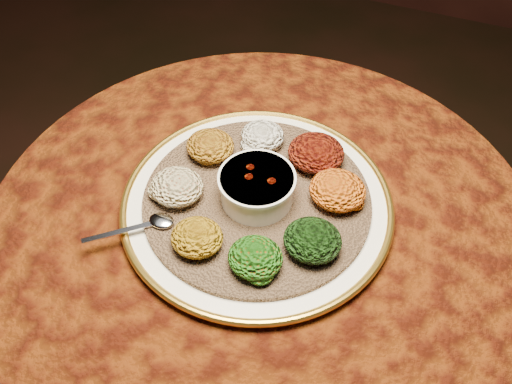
% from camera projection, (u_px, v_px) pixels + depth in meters
% --- Properties ---
extents(table, '(0.96, 0.96, 0.73)m').
position_uv_depth(table, '(261.00, 277.00, 1.11)').
color(table, black).
rests_on(table, ground).
extents(platter, '(0.48, 0.48, 0.02)m').
position_uv_depth(platter, '(257.00, 204.00, 0.98)').
color(platter, white).
rests_on(platter, table).
extents(injera, '(0.43, 0.43, 0.01)m').
position_uv_depth(injera, '(257.00, 200.00, 0.97)').
color(injera, '#8B6545').
rests_on(injera, platter).
extents(stew_bowl, '(0.13, 0.13, 0.05)m').
position_uv_depth(stew_bowl, '(257.00, 186.00, 0.95)').
color(stew_bowl, white).
rests_on(stew_bowl, injera).
extents(spoon, '(0.12, 0.10, 0.01)m').
position_uv_depth(spoon, '(155.00, 222.00, 0.93)').
color(spoon, silver).
rests_on(spoon, injera).
extents(portion_ayib, '(0.08, 0.08, 0.04)m').
position_uv_depth(portion_ayib, '(262.00, 135.00, 1.04)').
color(portion_ayib, white).
rests_on(portion_ayib, injera).
extents(portion_kitfo, '(0.10, 0.10, 0.05)m').
position_uv_depth(portion_kitfo, '(316.00, 153.00, 1.01)').
color(portion_kitfo, black).
rests_on(portion_kitfo, injera).
extents(portion_tikil, '(0.10, 0.09, 0.05)m').
position_uv_depth(portion_tikil, '(338.00, 190.00, 0.95)').
color(portion_tikil, '#AA710E').
rests_on(portion_tikil, injera).
extents(portion_gomen, '(0.09, 0.09, 0.04)m').
position_uv_depth(portion_gomen, '(313.00, 240.00, 0.89)').
color(portion_gomen, black).
rests_on(portion_gomen, injera).
extents(portion_mixveg, '(0.09, 0.08, 0.04)m').
position_uv_depth(portion_mixveg, '(255.00, 258.00, 0.87)').
color(portion_mixveg, '#9B330A').
rests_on(portion_mixveg, injera).
extents(portion_kik, '(0.08, 0.08, 0.04)m').
position_uv_depth(portion_kik, '(197.00, 237.00, 0.89)').
color(portion_kik, '#A1740E').
rests_on(portion_kik, injera).
extents(portion_timatim, '(0.09, 0.09, 0.04)m').
position_uv_depth(portion_timatim, '(177.00, 187.00, 0.96)').
color(portion_timatim, maroon).
rests_on(portion_timatim, injera).
extents(portion_shiro, '(0.09, 0.08, 0.04)m').
position_uv_depth(portion_shiro, '(210.00, 146.00, 1.02)').
color(portion_shiro, '#9C6812').
rests_on(portion_shiro, injera).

